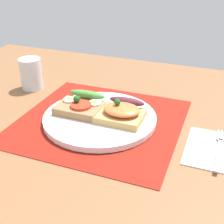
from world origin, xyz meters
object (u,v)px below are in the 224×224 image
Objects in this scene: plate at (100,118)px; napkin at (221,150)px; sandwich_egg_tomato at (81,105)px; drinking_glass at (31,74)px; fork at (219,148)px; sandwich_salmon at (122,112)px.

napkin is at bearing -5.03° from plate.
plate is at bearing -7.34° from sandwich_egg_tomato.
napkin is 54.20cm from drinking_glass.
fork is at bearing -14.04° from drinking_glass.
plate is 26.77cm from fork.
drinking_glass is at bearing 157.11° from plate.
napkin is at bearing -14.03° from drinking_glass.
drinking_glass is (-20.37, 10.07, 1.36)cm from sandwich_egg_tomato.
plate is at bearing 175.08° from fork.
sandwich_egg_tomato is 1.05× the size of sandwich_salmon.
plate reaches higher than napkin.
plate is at bearing -22.89° from drinking_glass.
fork is (26.67, -2.30, -0.19)cm from plate.
sandwich_salmon is 1.15× the size of drinking_glass.
sandwich_egg_tomato is 0.71× the size of fork.
napkin is (27.05, -2.38, -0.65)cm from plate.
sandwich_salmon is 32.18cm from drinking_glass.
sandwich_egg_tomato reaches higher than fork.
fork is (-0.38, 0.09, 0.46)cm from napkin.
sandwich_salmon is (10.14, -0.11, 0.33)cm from sandwich_egg_tomato.
drinking_glass reaches higher than sandwich_salmon.
sandwich_salmon is 0.71× the size of napkin.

